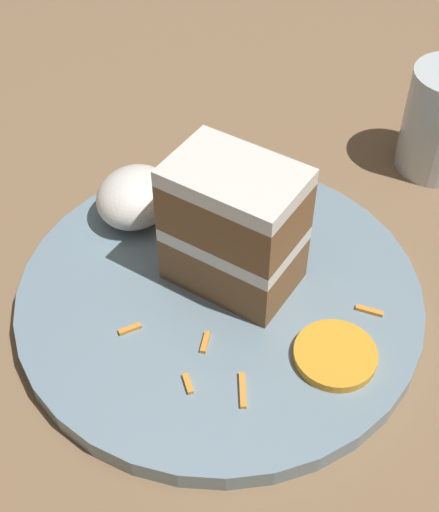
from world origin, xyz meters
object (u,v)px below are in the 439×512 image
object	(u,v)px
cream_dollop	(135,197)
plate	(220,296)
cake_slice	(234,227)
orange_garnish	(335,355)

from	to	relation	value
cream_dollop	plate	bearing A→B (deg)	-107.25
cake_slice	orange_garnish	distance (m)	0.11
plate	cream_dollop	world-z (taller)	cream_dollop
cream_dollop	orange_garnish	size ratio (longest dim) A/B	1.15
cream_dollop	orange_garnish	world-z (taller)	cream_dollop
cake_slice	cream_dollop	xyz separation A→B (m)	(0.01, 0.10, -0.03)
cream_dollop	orange_garnish	bearing A→B (deg)	-101.84
plate	cake_slice	xyz separation A→B (m)	(0.02, -0.00, 0.06)
cream_dollop	orange_garnish	distance (m)	0.21
plate	orange_garnish	size ratio (longest dim) A/B	5.27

